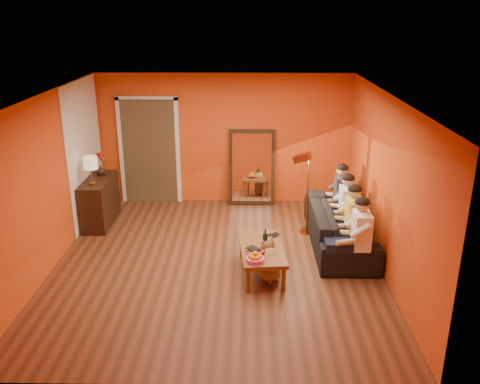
{
  "coord_description": "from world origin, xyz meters",
  "views": [
    {
      "loc": [
        0.48,
        -7.09,
        3.74
      ],
      "look_at": [
        0.35,
        0.5,
        1.0
      ],
      "focal_mm": 38.0,
      "sensor_mm": 36.0,
      "label": 1
    }
  ],
  "objects_px": {
    "dog": "(270,259)",
    "coffee_table": "(261,260)",
    "wine_bottle": "(265,239)",
    "sofa": "(339,226)",
    "vase": "(101,170)",
    "person_far_left": "(361,237)",
    "mirror_frame": "(252,167)",
    "table_lamp": "(91,171)",
    "floor_lamp": "(308,194)",
    "person_mid_left": "(354,222)",
    "person_far_right": "(341,197)",
    "laptop": "(273,237)",
    "tumbler": "(269,241)",
    "person_mid_right": "(347,209)",
    "sideboard": "(100,201)"
  },
  "relations": [
    {
      "from": "dog",
      "to": "coffee_table",
      "type": "bearing_deg",
      "value": 135.25
    },
    {
      "from": "wine_bottle",
      "to": "laptop",
      "type": "distance_m",
      "value": 0.44
    },
    {
      "from": "person_far_left",
      "to": "laptop",
      "type": "xyz_separation_m",
      "value": [
        -1.27,
        0.36,
        -0.18
      ]
    },
    {
      "from": "tumbler",
      "to": "mirror_frame",
      "type": "bearing_deg",
      "value": 95.13
    },
    {
      "from": "person_mid_left",
      "to": "laptop",
      "type": "height_order",
      "value": "person_mid_left"
    },
    {
      "from": "laptop",
      "to": "floor_lamp",
      "type": "bearing_deg",
      "value": 26.86
    },
    {
      "from": "person_mid_left",
      "to": "sofa",
      "type": "bearing_deg",
      "value": 106.11
    },
    {
      "from": "mirror_frame",
      "to": "vase",
      "type": "bearing_deg",
      "value": -163.43
    },
    {
      "from": "wine_bottle",
      "to": "vase",
      "type": "height_order",
      "value": "vase"
    },
    {
      "from": "tumbler",
      "to": "coffee_table",
      "type": "bearing_deg",
      "value": -135.0
    },
    {
      "from": "sideboard",
      "to": "sofa",
      "type": "relative_size",
      "value": 0.5
    },
    {
      "from": "mirror_frame",
      "to": "table_lamp",
      "type": "height_order",
      "value": "mirror_frame"
    },
    {
      "from": "laptop",
      "to": "sideboard",
      "type": "bearing_deg",
      "value": 121.0
    },
    {
      "from": "wine_bottle",
      "to": "dog",
      "type": "bearing_deg",
      "value": -56.09
    },
    {
      "from": "sofa",
      "to": "person_mid_left",
      "type": "relative_size",
      "value": 1.92
    },
    {
      "from": "mirror_frame",
      "to": "sofa",
      "type": "bearing_deg",
      "value": -53.25
    },
    {
      "from": "mirror_frame",
      "to": "floor_lamp",
      "type": "height_order",
      "value": "mirror_frame"
    },
    {
      "from": "table_lamp",
      "to": "person_far_right",
      "type": "bearing_deg",
      "value": 1.16
    },
    {
      "from": "wine_bottle",
      "to": "tumbler",
      "type": "distance_m",
      "value": 0.21
    },
    {
      "from": "sofa",
      "to": "coffee_table",
      "type": "distance_m",
      "value": 1.65
    },
    {
      "from": "sideboard",
      "to": "table_lamp",
      "type": "distance_m",
      "value": 0.74
    },
    {
      "from": "person_far_right",
      "to": "vase",
      "type": "xyz_separation_m",
      "value": [
        -4.37,
        0.46,
        0.33
      ]
    },
    {
      "from": "dog",
      "to": "person_far_left",
      "type": "bearing_deg",
      "value": 13.3
    },
    {
      "from": "coffee_table",
      "to": "vase",
      "type": "distance_m",
      "value": 3.67
    },
    {
      "from": "floor_lamp",
      "to": "table_lamp",
      "type": "bearing_deg",
      "value": -161.33
    },
    {
      "from": "person_mid_right",
      "to": "vase",
      "type": "height_order",
      "value": "person_mid_right"
    },
    {
      "from": "sofa",
      "to": "tumbler",
      "type": "distance_m",
      "value": 1.49
    },
    {
      "from": "floor_lamp",
      "to": "laptop",
      "type": "height_order",
      "value": "floor_lamp"
    },
    {
      "from": "coffee_table",
      "to": "person_far_left",
      "type": "height_order",
      "value": "person_far_left"
    },
    {
      "from": "dog",
      "to": "vase",
      "type": "relative_size",
      "value": 3.3
    },
    {
      "from": "laptop",
      "to": "person_far_right",
      "type": "bearing_deg",
      "value": 12.32
    },
    {
      "from": "floor_lamp",
      "to": "person_far_right",
      "type": "xyz_separation_m",
      "value": [
        0.62,
        0.17,
        -0.11
      ]
    },
    {
      "from": "floor_lamp",
      "to": "person_mid_left",
      "type": "relative_size",
      "value": 1.18
    },
    {
      "from": "dog",
      "to": "person_mid_right",
      "type": "distance_m",
      "value": 1.84
    },
    {
      "from": "sideboard",
      "to": "table_lamp",
      "type": "bearing_deg",
      "value": -90.0
    },
    {
      "from": "mirror_frame",
      "to": "table_lamp",
      "type": "distance_m",
      "value": 3.13
    },
    {
      "from": "coffee_table",
      "to": "person_far_right",
      "type": "xyz_separation_m",
      "value": [
        1.45,
        1.64,
        0.4
      ]
    },
    {
      "from": "sofa",
      "to": "vase",
      "type": "xyz_separation_m",
      "value": [
        -4.24,
        1.11,
        0.6
      ]
    },
    {
      "from": "person_mid_right",
      "to": "person_far_right",
      "type": "height_order",
      "value": "same"
    },
    {
      "from": "floor_lamp",
      "to": "person_far_right",
      "type": "height_order",
      "value": "floor_lamp"
    },
    {
      "from": "person_mid_left",
      "to": "laptop",
      "type": "bearing_deg",
      "value": -171.49
    },
    {
      "from": "person_far_right",
      "to": "wine_bottle",
      "type": "distance_m",
      "value": 2.19
    },
    {
      "from": "dog",
      "to": "laptop",
      "type": "bearing_deg",
      "value": 90.18
    },
    {
      "from": "sideboard",
      "to": "person_far_left",
      "type": "xyz_separation_m",
      "value": [
        4.37,
        -1.86,
        0.18
      ]
    },
    {
      "from": "floor_lamp",
      "to": "laptop",
      "type": "relative_size",
      "value": 4.97
    },
    {
      "from": "wine_bottle",
      "to": "person_far_left",
      "type": "bearing_deg",
      "value": 1.63
    },
    {
      "from": "dog",
      "to": "wine_bottle",
      "type": "distance_m",
      "value": 0.29
    },
    {
      "from": "table_lamp",
      "to": "laptop",
      "type": "bearing_deg",
      "value": -21.17
    },
    {
      "from": "person_far_right",
      "to": "tumbler",
      "type": "xyz_separation_m",
      "value": [
        -1.33,
        -1.52,
        -0.14
      ]
    },
    {
      "from": "sideboard",
      "to": "floor_lamp",
      "type": "xyz_separation_m",
      "value": [
        3.75,
        -0.38,
        0.29
      ]
    }
  ]
}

